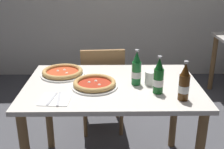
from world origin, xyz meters
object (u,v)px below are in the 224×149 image
object	(u,v)px
dining_table_main	(112,99)
pizza_margherita_near	(95,84)
chair_behind_table	(102,85)
pizza_marinara_far	(63,72)
beer_bottle_left	(136,70)
beer_bottle_center	(184,84)
paper_cup	(150,78)
napkin_with_cutlery	(56,99)
beer_bottle_right	(159,78)

from	to	relation	value
dining_table_main	pizza_margherita_near	bearing A→B (deg)	-157.71
chair_behind_table	pizza_marinara_far	world-z (taller)	chair_behind_table
pizza_margherita_near	beer_bottle_left	world-z (taller)	beer_bottle_left
beer_bottle_center	chair_behind_table	bearing A→B (deg)	120.59
chair_behind_table	pizza_margherita_near	distance (m)	0.72
chair_behind_table	pizza_marinara_far	xyz separation A→B (m)	(-0.29, -0.43, 0.29)
pizza_margherita_near	paper_cup	bearing A→B (deg)	4.80
beer_bottle_left	paper_cup	world-z (taller)	beer_bottle_left
dining_table_main	paper_cup	distance (m)	0.31
beer_bottle_center	napkin_with_cutlery	size ratio (longest dim) A/B	1.29
pizza_marinara_far	beer_bottle_left	bearing A→B (deg)	-19.15
dining_table_main	beer_bottle_center	size ratio (longest dim) A/B	4.86
chair_behind_table	beer_bottle_right	size ratio (longest dim) A/B	3.44
beer_bottle_center	beer_bottle_right	bearing A→B (deg)	143.29
paper_cup	dining_table_main	bearing A→B (deg)	176.31
napkin_with_cutlery	beer_bottle_left	bearing A→B (deg)	24.69
chair_behind_table	paper_cup	xyz separation A→B (m)	(0.34, -0.63, 0.32)
chair_behind_table	beer_bottle_left	size ratio (longest dim) A/B	3.44
napkin_with_cutlery	chair_behind_table	bearing A→B (deg)	72.65
beer_bottle_right	chair_behind_table	bearing A→B (deg)	116.16
pizza_marinara_far	beer_bottle_left	distance (m)	0.57
beer_bottle_left	napkin_with_cutlery	world-z (taller)	beer_bottle_left
pizza_marinara_far	paper_cup	world-z (taller)	paper_cup
dining_table_main	beer_bottle_center	distance (m)	0.54
beer_bottle_right	napkin_with_cutlery	size ratio (longest dim) A/B	1.29
chair_behind_table	beer_bottle_left	xyz separation A→B (m)	(0.25, -0.62, 0.37)
dining_table_main	chair_behind_table	size ratio (longest dim) A/B	1.41
paper_cup	beer_bottle_right	bearing A→B (deg)	-77.01
beer_bottle_center	beer_bottle_right	distance (m)	0.17
beer_bottle_left	beer_bottle_center	size ratio (longest dim) A/B	1.00
chair_behind_table	beer_bottle_right	distance (m)	0.93
pizza_marinara_far	beer_bottle_left	world-z (taller)	beer_bottle_left
dining_table_main	beer_bottle_right	bearing A→B (deg)	-27.33
pizza_margherita_near	dining_table_main	bearing A→B (deg)	22.29
chair_behind_table	beer_bottle_left	bearing A→B (deg)	107.45
dining_table_main	chair_behind_table	xyz separation A→B (m)	(-0.08, 0.61, -0.15)
dining_table_main	napkin_with_cutlery	world-z (taller)	napkin_with_cutlery
beer_bottle_center	napkin_with_cutlery	bearing A→B (deg)	179.39
dining_table_main	beer_bottle_right	world-z (taller)	beer_bottle_right
beer_bottle_right	paper_cup	distance (m)	0.15
napkin_with_cutlery	paper_cup	bearing A→B (deg)	20.43
chair_behind_table	napkin_with_cutlery	distance (m)	0.93
dining_table_main	pizza_marinara_far	world-z (taller)	pizza_marinara_far
beer_bottle_right	paper_cup	size ratio (longest dim) A/B	2.60
chair_behind_table	beer_bottle_center	bearing A→B (deg)	116.23
beer_bottle_center	napkin_with_cutlery	distance (m)	0.78
pizza_marinara_far	beer_bottle_right	distance (m)	0.74
chair_behind_table	paper_cup	size ratio (longest dim) A/B	8.95
dining_table_main	pizza_marinara_far	xyz separation A→B (m)	(-0.37, 0.18, 0.13)
beer_bottle_left	napkin_with_cutlery	size ratio (longest dim) A/B	1.29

